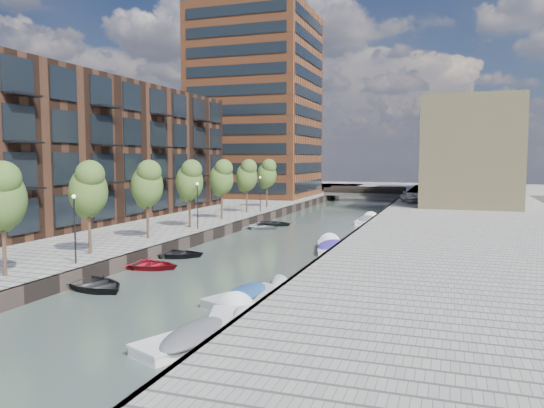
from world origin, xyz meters
The scene contains 32 objects.
water centered at (0.00, 40.00, 0.00)m, with size 300.00×300.00×0.00m, color #38473F.
quay_left centered at (-36.00, 40.00, 0.50)m, with size 60.00×140.00×1.00m, color gray.
quay_right centered at (16.00, 40.00, 0.50)m, with size 20.00×140.00×1.00m, color gray.
quay_wall_left centered at (-6.10, 40.00, 0.50)m, with size 0.25×140.00×1.00m, color #332823.
quay_wall_right centered at (6.10, 40.00, 0.50)m, with size 0.25×140.00×1.00m, color #332823.
far_closure centered at (0.00, 100.00, 0.50)m, with size 80.00×40.00×1.00m, color gray.
apartment_block centered at (-20.00, 30.00, 8.00)m, with size 8.00×38.00×14.00m, color black.
tower centered at (-17.00, 65.00, 16.00)m, with size 18.00×18.00×30.00m, color brown.
tan_block_near centered at (16.00, 62.00, 8.00)m, with size 12.00×25.00×14.00m, color tan.
tan_block_far centered at (16.00, 88.00, 9.00)m, with size 12.00×20.00×16.00m, color tan.
bridge centered at (0.00, 72.00, 1.39)m, with size 13.00×6.00×1.30m.
tree_0 centered at (-8.50, 4.00, 5.31)m, with size 2.50×2.50×5.95m.
tree_1 centered at (-8.50, 11.00, 5.31)m, with size 2.50×2.50×5.95m.
tree_2 centered at (-8.50, 18.00, 5.31)m, with size 2.50×2.50×5.95m.
tree_3 centered at (-8.50, 25.00, 5.31)m, with size 2.50×2.50×5.95m.
tree_4 centered at (-8.50, 32.00, 5.31)m, with size 2.50×2.50×5.95m.
tree_5 centered at (-8.50, 39.00, 5.31)m, with size 2.50×2.50×5.95m.
tree_6 centered at (-8.50, 46.00, 5.31)m, with size 2.50×2.50×5.95m.
lamp_0 centered at (-7.20, 8.00, 3.51)m, with size 0.24×0.24×4.12m.
lamp_1 centered at (-7.20, 24.00, 3.51)m, with size 0.24×0.24×4.12m.
lamp_2 centered at (-7.20, 40.00, 3.51)m, with size 0.24×0.24×4.12m.
sloop_0 centered at (-4.77, 6.44, 0.00)m, with size 3.47×4.87×1.01m, color black.
sloop_1 centered at (-5.40, 16.32, 0.00)m, with size 3.35×4.69×0.97m, color black.
sloop_2 centered at (-5.07, 12.18, 0.00)m, with size 3.33×4.66×0.97m, color maroon.
sloop_3 centered at (-4.90, 32.62, 0.00)m, with size 3.15×4.41×0.91m, color #B3B2B1.
sloop_4 centered at (-4.54, 35.93, 0.00)m, with size 3.33×4.67×0.97m, color #232325.
motorboat_0 centered at (4.36, 7.24, 0.21)m, with size 3.56×5.33×1.68m.
motorboat_1 centered at (4.79, 0.70, 0.21)m, with size 3.76×5.49×1.74m.
motorboat_2 centered at (5.16, 2.67, 0.11)m, with size 3.52×5.91×1.86m.
motorboat_3 centered at (4.93, 22.93, 0.23)m, with size 3.14×5.83×1.85m.
motorboat_4 centered at (5.08, 41.51, 0.23)m, with size 2.00×5.65×1.88m.
car centered at (8.33, 58.70, 1.74)m, with size 1.74×4.32×1.47m, color silver.
Camera 1 is at (13.96, -17.72, 7.28)m, focal length 35.00 mm.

